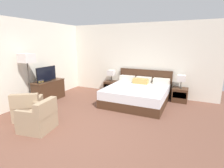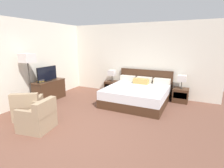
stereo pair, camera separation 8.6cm
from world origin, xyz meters
TOP-DOWN VIEW (x-y plane):
  - ground_plane at (0.00, 0.00)m, footprint 11.70×11.70m
  - wall_back at (0.00, 3.93)m, footprint 6.48×0.06m
  - wall_left at (-2.67, 1.65)m, footprint 0.06×5.70m
  - bed at (0.62, 2.87)m, footprint 2.04×2.10m
  - nightstand_left at (-0.72, 3.60)m, footprint 0.51×0.47m
  - nightstand_right at (1.96, 3.60)m, footprint 0.51×0.47m
  - table_lamp_left at (-0.72, 3.60)m, footprint 0.27×0.27m
  - table_lamp_right at (1.96, 3.60)m, footprint 0.27×0.27m
  - dresser at (-2.36, 1.77)m, footprint 0.51×1.20m
  - tv at (-2.36, 1.73)m, footprint 0.18×0.86m
  - book_red_cover at (-2.38, 1.42)m, footprint 0.23×0.18m
  - book_blue_cover at (-2.36, 1.42)m, footprint 0.20×0.17m
  - book_small_top at (-2.35, 1.42)m, footprint 0.22×0.19m
  - armchair_by_window at (-1.67, 0.32)m, footprint 0.95×0.96m
  - armchair_companion at (-0.89, -0.04)m, footprint 0.80×0.79m
  - floor_lamp at (-2.24, 0.91)m, footprint 0.37×0.37m

SIDE VIEW (x-z plane):
  - ground_plane at x=0.00m, z-range 0.00..0.00m
  - nightstand_left at x=-0.72m, z-range 0.00..0.49m
  - nightstand_right at x=1.96m, z-range 0.00..0.49m
  - armchair_by_window at x=-1.67m, z-range -0.10..0.66m
  - armchair_companion at x=-0.89m, z-range -0.10..0.66m
  - bed at x=0.62m, z-range -0.20..0.82m
  - dresser at x=-2.36m, z-range 0.01..0.72m
  - book_red_cover at x=-2.38m, z-range 0.71..0.74m
  - book_blue_cover at x=-2.36m, z-range 0.74..0.77m
  - book_small_top at x=-2.35m, z-range 0.77..0.80m
  - table_lamp_left at x=-0.72m, z-range 0.61..1.07m
  - table_lamp_right at x=1.96m, z-range 0.61..1.07m
  - tv at x=-2.36m, z-range 0.70..1.21m
  - wall_back at x=0.00m, z-range 0.00..2.77m
  - wall_left at x=-2.67m, z-range 0.00..2.77m
  - floor_lamp at x=-2.24m, z-range 0.62..2.34m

